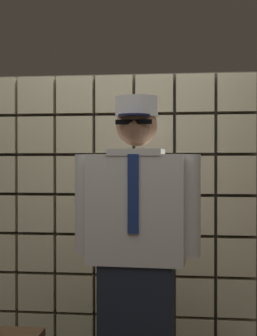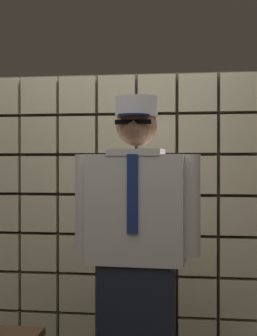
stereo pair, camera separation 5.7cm
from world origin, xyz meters
name	(u,v)px [view 2 (the right image)]	position (x,y,z in m)	size (l,w,h in m)	color
glass_block_wall	(117,214)	(0.00, 1.45, 0.98)	(2.00, 0.10, 2.00)	beige
standing_person	(136,250)	(0.25, 0.53, 0.88)	(0.68, 0.29, 1.69)	#1E2333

